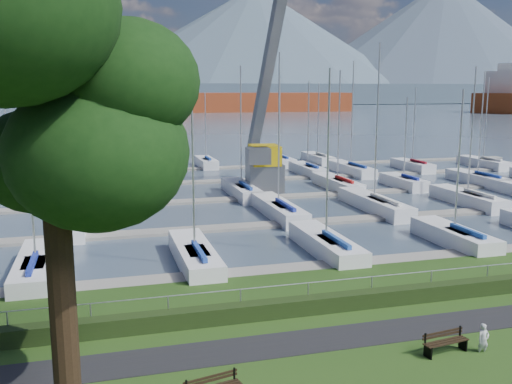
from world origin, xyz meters
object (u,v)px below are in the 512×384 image
object	(u,v)px
tree	(55,95)
crane	(266,132)
bench_right	(445,342)
person	(484,336)

from	to	relation	value
tree	crane	size ratio (longest dim) A/B	0.63
tree	crane	xyz separation A→B (m)	(16.28, 37.11, -3.92)
bench_right	tree	xyz separation A→B (m)	(-12.65, -1.95, 8.83)
bench_right	tree	world-z (taller)	tree
bench_right	crane	size ratio (longest dim) A/B	0.08
bench_right	person	xyz separation A→B (m)	(1.37, -0.31, 0.20)
tree	person	bearing A→B (deg)	6.69
person	crane	distance (m)	35.85
person	tree	size ratio (longest dim) A/B	0.09
bench_right	tree	distance (m)	15.55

